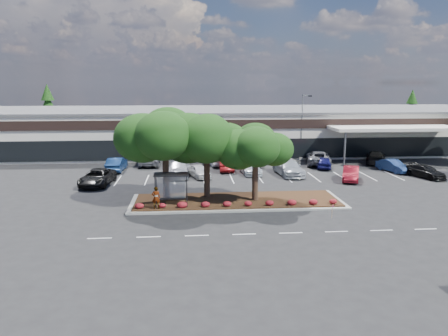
{
  "coord_description": "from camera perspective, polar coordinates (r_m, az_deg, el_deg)",
  "views": [
    {
      "loc": [
        -6.07,
        -31.86,
        10.06
      ],
      "look_at": [
        -2.93,
        6.14,
        2.6
      ],
      "focal_mm": 35.0,
      "sensor_mm": 36.0,
      "label": 1
    }
  ],
  "objects": [
    {
      "name": "bus_shelter",
      "position": [
        35.69,
        -6.91,
        -1.56
      ],
      "size": [
        2.75,
        1.55,
        2.59
      ],
      "color": "black",
      "rests_on": "landscape_island"
    },
    {
      "name": "island_tree_east",
      "position": [
        36.58,
        4.11,
        0.73
      ],
      "size": [
        5.8,
        5.8,
        6.5
      ],
      "primitive_type": null,
      "color": "black",
      "rests_on": "landscape_island"
    },
    {
      "name": "car_9",
      "position": [
        51.97,
        -13.87,
        0.49
      ],
      "size": [
        1.91,
        4.94,
        1.6
      ],
      "primitive_type": "imported",
      "rotation": [
        0.0,
        0.0,
        3.1
      ],
      "color": "navy",
      "rests_on": "ground"
    },
    {
      "name": "car_6",
      "position": [
        47.37,
        16.23,
        -0.72
      ],
      "size": [
        3.13,
        4.77,
        1.49
      ],
      "primitive_type": "imported",
      "rotation": [
        0.0,
        0.0,
        -0.38
      ],
      "color": "maroon",
      "rests_on": "ground"
    },
    {
      "name": "car_5",
      "position": [
        48.83,
        8.41,
        0.09
      ],
      "size": [
        2.91,
        6.1,
        1.72
      ],
      "primitive_type": "imported",
      "rotation": [
        0.0,
        0.0,
        0.09
      ],
      "color": "#ABB0B8",
      "rests_on": "ground"
    },
    {
      "name": "car_4",
      "position": [
        49.05,
        3.39,
        0.05
      ],
      "size": [
        2.43,
        4.97,
        1.39
      ],
      "primitive_type": "imported",
      "rotation": [
        0.0,
        0.0,
        0.1
      ],
      "color": "silver",
      "rests_on": "ground"
    },
    {
      "name": "car_13",
      "position": [
        54.34,
        4.06,
        1.18
      ],
      "size": [
        2.03,
        4.71,
        1.51
      ],
      "primitive_type": "imported",
      "rotation": [
        0.0,
        0.0,
        3.04
      ],
      "color": "black",
      "rests_on": "ground"
    },
    {
      "name": "car_0",
      "position": [
        45.32,
        -16.23,
        -1.18
      ],
      "size": [
        3.26,
        5.95,
        1.58
      ],
      "primitive_type": "imported",
      "rotation": [
        0.0,
        0.0,
        -0.12
      ],
      "color": "black",
      "rests_on": "ground"
    },
    {
      "name": "person_waiting",
      "position": [
        34.85,
        -8.87,
        -3.85
      ],
      "size": [
        0.69,
        0.48,
        1.81
      ],
      "primitive_type": "imported",
      "rotation": [
        0.0,
        0.0,
        3.21
      ],
      "color": "#594C47",
      "rests_on": "landscape_island"
    },
    {
      "name": "conifer_north_east",
      "position": [
        85.97,
        23.23,
        6.48
      ],
      "size": [
        3.96,
        3.96,
        9.0
      ],
      "primitive_type": "cone",
      "color": "black",
      "rests_on": "ground"
    },
    {
      "name": "island_tree_west",
      "position": [
        36.88,
        -7.67,
        1.84
      ],
      "size": [
        7.2,
        7.2,
        7.89
      ],
      "primitive_type": null,
      "color": "black",
      "rests_on": "landscape_island"
    },
    {
      "name": "shrub_row",
      "position": [
        35.32,
        2.08,
        -4.62
      ],
      "size": [
        17.0,
        0.8,
        0.5
      ],
      "primitive_type": null,
      "color": "maroon",
      "rests_on": "landscape_island"
    },
    {
      "name": "island_tree_mid",
      "position": [
        37.6,
        -2.27,
        1.66
      ],
      "size": [
        6.6,
        6.6,
        7.32
      ],
      "primitive_type": null,
      "color": "black",
      "rests_on": "landscape_island"
    },
    {
      "name": "landscape_island",
      "position": [
        37.43,
        1.69,
        -4.33
      ],
      "size": [
        18.0,
        6.0,
        0.26
      ],
      "color": "gray",
      "rests_on": "ground"
    },
    {
      "name": "ground",
      "position": [
        33.96,
        5.83,
        -6.22
      ],
      "size": [
        160.0,
        160.0,
        0.0
      ],
      "primitive_type": "plane",
      "color": "black",
      "rests_on": "ground"
    },
    {
      "name": "conifer_north_west",
      "position": [
        81.61,
        -21.92,
        6.73
      ],
      "size": [
        4.4,
        4.4,
        10.0
      ],
      "primitive_type": "cone",
      "color": "black",
      "rests_on": "ground"
    },
    {
      "name": "lane_markings",
      "position": [
        43.86,
        3.17,
        -2.2
      ],
      "size": [
        33.12,
        20.06,
        0.01
      ],
      "color": "silver",
      "rests_on": "ground"
    },
    {
      "name": "car_2",
      "position": [
        47.13,
        -3.3,
        -0.41
      ],
      "size": [
        2.9,
        4.38,
        1.38
      ],
      "primitive_type": "imported",
      "rotation": [
        0.0,
        0.0,
        0.34
      ],
      "color": "silver",
      "rests_on": "ground"
    },
    {
      "name": "retail_store",
      "position": [
        66.41,
        0.6,
        5.1
      ],
      "size": [
        80.4,
        25.2,
        6.25
      ],
      "color": "white",
      "rests_on": "ground"
    },
    {
      "name": "car_15",
      "position": [
        53.48,
        12.97,
        0.71
      ],
      "size": [
        2.8,
        4.41,
        1.4
      ],
      "primitive_type": "imported",
      "rotation": [
        0.0,
        0.0,
        2.84
      ],
      "color": "#141453",
      "rests_on": "ground"
    },
    {
      "name": "car_14",
      "position": [
        55.82,
        12.23,
        1.32
      ],
      "size": [
        4.22,
        6.63,
        1.7
      ],
      "primitive_type": "imported",
      "rotation": [
        0.0,
        0.0,
        2.9
      ],
      "color": "slate",
      "rests_on": "ground"
    },
    {
      "name": "car_8",
      "position": [
        51.71,
        24.83,
        -0.43
      ],
      "size": [
        3.28,
        4.95,
        1.33
      ],
      "primitive_type": "imported",
      "rotation": [
        0.0,
        0.0,
        0.34
      ],
      "color": "black",
      "rests_on": "ground"
    },
    {
      "name": "car_10",
      "position": [
        54.76,
        -9.71,
        1.15
      ],
      "size": [
        2.61,
        5.57,
        1.54
      ],
      "primitive_type": "imported",
      "rotation": [
        0.0,
        0.0,
        3.15
      ],
      "color": "slate",
      "rests_on": "ground"
    },
    {
      "name": "car_7",
      "position": [
        53.62,
        21.19,
        0.26
      ],
      "size": [
        2.68,
        4.48,
        1.39
      ],
      "primitive_type": "imported",
      "rotation": [
        0.0,
        0.0,
        0.31
      ],
      "color": "navy",
      "rests_on": "ground"
    },
    {
      "name": "car_12",
      "position": [
        50.78,
        0.3,
        0.53
      ],
      "size": [
        1.79,
        4.71,
        1.53
      ],
      "primitive_type": "imported",
      "rotation": [
        0.0,
        0.0,
        3.11
      ],
      "color": "maroon",
      "rests_on": "ground"
    },
    {
      "name": "car_17",
      "position": [
        58.26,
        19.22,
        1.32
      ],
      "size": [
        4.39,
        6.09,
        1.64
      ],
      "primitive_type": "imported",
      "rotation": [
        0.0,
        0.0,
        2.72
      ],
      "color": "black",
      "rests_on": "ground"
    },
    {
      "name": "light_pole",
      "position": [
        58.12,
        10.2,
        4.7
      ],
      "size": [
        1.43,
        0.51,
        8.61
      ],
      "rotation": [
        0.0,
        0.0,
        -0.1
      ],
      "color": "gray",
      "rests_on": "ground"
    },
    {
      "name": "car_11",
      "position": [
        53.78,
        -1.17,
        1.02
      ],
      "size": [
        2.13,
        4.28,
        1.35
      ],
      "primitive_type": "imported",
      "rotation": [
        0.0,
        0.0,
        3.32
      ],
      "color": "silver",
      "rests_on": "ground"
    },
    {
      "name": "car_1",
      "position": [
        47.99,
        -5.97,
        -0.07
      ],
      "size": [
        2.62,
        5.88,
        1.68
      ],
      "primitive_type": "imported",
      "rotation": [
        0.0,
        0.0,
        -0.05
      ],
      "color": "#9EA2AA",
      "rests_on": "ground"
    },
    {
      "name": "survey_stake",
      "position": [
        34.0,
        13.97,
        -5.3
      ],
      "size": [
        0.07,
        0.14,
        1.04
      ],
      "color": "tan",
      "rests_on": "ground"
    }
  ]
}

